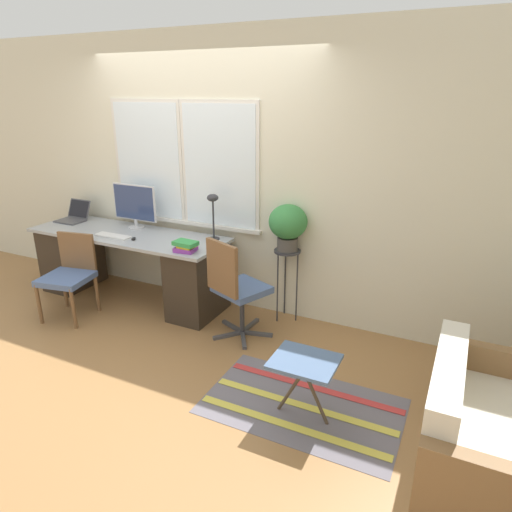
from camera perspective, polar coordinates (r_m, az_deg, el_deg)
ground_plane at (r=4.55m, az=-11.02°, el=-8.51°), size 14.00×14.00×0.00m
wall_back_with_window at (r=4.72m, az=-6.58°, el=10.21°), size 9.00×0.12×2.70m
desk at (r=5.05m, az=-15.45°, el=-0.95°), size 2.17×0.69×0.74m
laptop at (r=5.60m, az=-21.85°, el=4.61°), size 0.30×0.31×0.22m
monitor at (r=5.04m, az=-14.93°, el=6.21°), size 0.54×0.17×0.47m
keyboard at (r=4.85m, az=-17.46°, el=2.40°), size 0.39×0.12×0.02m
mouse at (r=4.68m, az=-15.05°, el=2.10°), size 0.03×0.06×0.03m
desk_lamp at (r=4.48m, az=-5.41°, el=6.31°), size 0.11×0.11×0.46m
book_stack at (r=4.24m, az=-8.78°, el=1.22°), size 0.22×0.18×0.10m
desk_chair_wooden at (r=4.86m, az=-22.30°, el=-2.01°), size 0.51×0.52×0.81m
office_chair_swivel at (r=4.06m, az=-2.58°, el=-3.86°), size 0.56×0.58×0.95m
couch_loveseat at (r=3.08m, az=27.07°, el=-20.13°), size 0.76×1.17×0.74m
plant_stand at (r=4.35m, az=3.91°, el=-0.47°), size 0.25×0.25×0.72m
potted_plant at (r=4.24m, az=4.02°, el=4.01°), size 0.36×0.36×0.44m
floor_rug_striped at (r=3.47m, az=5.81°, el=-18.12°), size 1.39×0.83×0.01m
folding_stool at (r=3.15m, az=6.07°, el=-13.41°), size 0.43×0.37×0.46m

